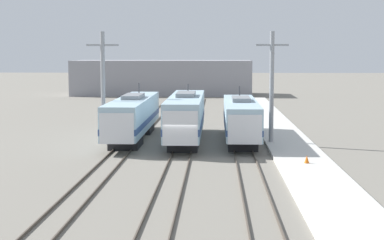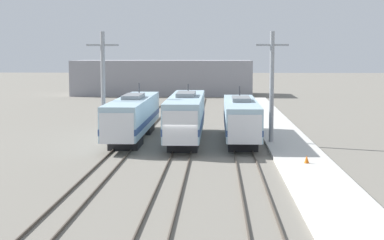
{
  "view_description": "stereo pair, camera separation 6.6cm",
  "coord_description": "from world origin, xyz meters",
  "px_view_note": "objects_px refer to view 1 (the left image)",
  "views": [
    {
      "loc": [
        2.65,
        -47.48,
        7.75
      ],
      "look_at": [
        0.73,
        2.75,
        2.46
      ],
      "focal_mm": 60.0,
      "sensor_mm": 36.0,
      "label": 1
    },
    {
      "loc": [
        2.72,
        -47.48,
        7.75
      ],
      "look_at": [
        0.73,
        2.75,
        2.46
      ],
      "focal_mm": 60.0,
      "sensor_mm": 36.0,
      "label": 2
    }
  ],
  "objects_px": {
    "catenary_tower_left": "(103,86)",
    "catenary_tower_right": "(272,86)",
    "locomotive_far_right": "(241,119)",
    "locomotive_center": "(186,117)",
    "traffic_cone": "(307,159)",
    "locomotive_far_left": "(133,117)"
  },
  "relations": [
    {
      "from": "locomotive_center",
      "to": "locomotive_far_right",
      "type": "relative_size",
      "value": 1.1
    },
    {
      "from": "locomotive_center",
      "to": "traffic_cone",
      "type": "relative_size",
      "value": 34.58
    },
    {
      "from": "locomotive_far_left",
      "to": "catenary_tower_left",
      "type": "height_order",
      "value": "catenary_tower_left"
    },
    {
      "from": "catenary_tower_left",
      "to": "traffic_cone",
      "type": "relative_size",
      "value": 17.97
    },
    {
      "from": "locomotive_far_left",
      "to": "locomotive_center",
      "type": "relative_size",
      "value": 1.06
    },
    {
      "from": "catenary_tower_left",
      "to": "catenary_tower_right",
      "type": "distance_m",
      "value": 14.25
    },
    {
      "from": "catenary_tower_right",
      "to": "locomotive_center",
      "type": "bearing_deg",
      "value": 171.48
    },
    {
      "from": "catenary_tower_right",
      "to": "locomotive_far_left",
      "type": "bearing_deg",
      "value": 168.77
    },
    {
      "from": "catenary_tower_left",
      "to": "locomotive_far_left",
      "type": "bearing_deg",
      "value": 47.62
    },
    {
      "from": "locomotive_center",
      "to": "traffic_cone",
      "type": "xyz_separation_m",
      "value": [
        8.82,
        -11.72,
        -1.7
      ]
    },
    {
      "from": "catenary_tower_right",
      "to": "traffic_cone",
      "type": "bearing_deg",
      "value": -81.78
    },
    {
      "from": "locomotive_far_right",
      "to": "catenary_tower_right",
      "type": "height_order",
      "value": "catenary_tower_right"
    },
    {
      "from": "locomotive_center",
      "to": "locomotive_far_right",
      "type": "distance_m",
      "value": 4.78
    },
    {
      "from": "locomotive_far_right",
      "to": "locomotive_far_left",
      "type": "bearing_deg",
      "value": 172.74
    },
    {
      "from": "locomotive_center",
      "to": "locomotive_far_left",
      "type": "bearing_deg",
      "value": 164.74
    },
    {
      "from": "catenary_tower_left",
      "to": "traffic_cone",
      "type": "xyz_separation_m",
      "value": [
        15.79,
        -10.63,
        -4.42
      ]
    },
    {
      "from": "locomotive_far_left",
      "to": "catenary_tower_left",
      "type": "bearing_deg",
      "value": -132.38
    },
    {
      "from": "locomotive_center",
      "to": "catenary_tower_right",
      "type": "height_order",
      "value": "catenary_tower_right"
    },
    {
      "from": "locomotive_center",
      "to": "locomotive_far_right",
      "type": "xyz_separation_m",
      "value": [
        4.78,
        0.09,
        -0.19
      ]
    },
    {
      "from": "locomotive_far_right",
      "to": "catenary_tower_right",
      "type": "xyz_separation_m",
      "value": [
        2.51,
        -1.18,
        2.91
      ]
    },
    {
      "from": "locomotive_far_left",
      "to": "catenary_tower_right",
      "type": "bearing_deg",
      "value": -11.23
    },
    {
      "from": "locomotive_far_right",
      "to": "traffic_cone",
      "type": "xyz_separation_m",
      "value": [
        4.04,
        -11.81,
        -1.5
      ]
    }
  ]
}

